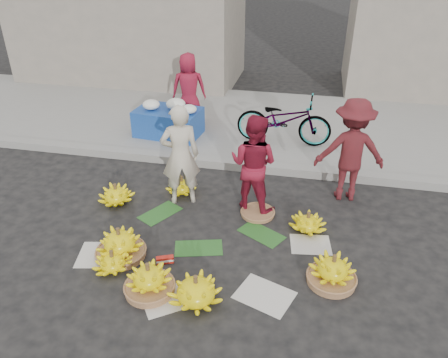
% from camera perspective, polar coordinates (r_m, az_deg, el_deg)
% --- Properties ---
extents(ground, '(80.00, 80.00, 0.00)m').
position_cam_1_polar(ground, '(6.20, -1.95, -8.00)').
color(ground, black).
rests_on(ground, ground).
extents(curb, '(40.00, 0.25, 0.15)m').
position_cam_1_polar(curb, '(7.98, 1.79, 1.90)').
color(curb, gray).
rests_on(curb, ground).
extents(sidewalk, '(40.00, 4.00, 0.12)m').
position_cam_1_polar(sidewalk, '(9.87, 4.03, 7.37)').
color(sidewalk, gray).
rests_on(sidewalk, ground).
extents(building_left, '(6.00, 3.00, 4.00)m').
position_cam_1_polar(building_left, '(13.17, -12.32, 21.20)').
color(building_left, gray).
rests_on(building_left, sidewalk).
extents(newspaper_scatter, '(3.20, 1.80, 0.00)m').
position_cam_1_polar(newspaper_scatter, '(5.61, -3.93, -12.85)').
color(newspaper_scatter, silver).
rests_on(newspaper_scatter, ground).
extents(banana_leaves, '(2.00, 1.00, 0.00)m').
position_cam_1_polar(banana_leaves, '(6.38, -2.40, -6.79)').
color(banana_leaves, '#1D521B').
rests_on(banana_leaves, ground).
extents(banana_bunch_0, '(0.70, 0.70, 0.45)m').
position_cam_1_polar(banana_bunch_0, '(5.98, -13.45, -8.30)').
color(banana_bunch_0, brown).
rests_on(banana_bunch_0, ground).
extents(banana_bunch_1, '(0.53, 0.53, 0.30)m').
position_cam_1_polar(banana_bunch_1, '(5.83, -14.35, -10.41)').
color(banana_bunch_1, '#FFED0C').
rests_on(banana_bunch_1, ground).
extents(banana_bunch_2, '(0.65, 0.65, 0.42)m').
position_cam_1_polar(banana_bunch_2, '(5.40, -9.79, -12.84)').
color(banana_bunch_2, brown).
rests_on(banana_bunch_2, ground).
extents(banana_bunch_3, '(0.83, 0.83, 0.39)m').
position_cam_1_polar(banana_bunch_3, '(5.21, -3.68, -14.33)').
color(banana_bunch_3, '#FFED0C').
rests_on(banana_bunch_3, ground).
extents(banana_bunch_4, '(0.60, 0.60, 0.42)m').
position_cam_1_polar(banana_bunch_4, '(5.60, 13.98, -11.61)').
color(banana_bunch_4, brown).
rests_on(banana_bunch_4, ground).
extents(banana_bunch_5, '(0.56, 0.56, 0.31)m').
position_cam_1_polar(banana_bunch_5, '(6.43, 10.88, -5.62)').
color(banana_bunch_5, '#FFED0C').
rests_on(banana_bunch_5, ground).
extents(banana_bunch_6, '(0.59, 0.59, 0.33)m').
position_cam_1_polar(banana_bunch_6, '(7.15, -13.92, -1.96)').
color(banana_bunch_6, '#FFED0C').
rests_on(banana_bunch_6, ground).
extents(banana_bunch_7, '(0.52, 0.52, 0.31)m').
position_cam_1_polar(banana_bunch_7, '(7.24, -5.54, -0.87)').
color(banana_bunch_7, '#FFED0C').
rests_on(banana_bunch_7, ground).
extents(basket_spare, '(0.61, 0.61, 0.06)m').
position_cam_1_polar(basket_spare, '(6.72, 4.42, -4.47)').
color(basket_spare, brown).
rests_on(basket_spare, ground).
extents(incense_stack, '(0.24, 0.15, 0.09)m').
position_cam_1_polar(incense_stack, '(5.84, -7.72, -10.41)').
color(incense_stack, red).
rests_on(incense_stack, ground).
extents(vendor_cream, '(0.69, 0.57, 1.62)m').
position_cam_1_polar(vendor_cream, '(6.69, -5.72, 3.06)').
color(vendor_cream, beige).
rests_on(vendor_cream, ground).
extents(vendor_red, '(0.88, 0.76, 1.54)m').
position_cam_1_polar(vendor_red, '(6.51, 3.87, 1.98)').
color(vendor_red, maroon).
rests_on(vendor_red, ground).
extents(man_striped, '(1.15, 0.75, 1.67)m').
position_cam_1_polar(man_striped, '(7.04, 16.24, 3.60)').
color(man_striped, maroon).
rests_on(man_striped, ground).
extents(flower_table, '(1.37, 0.95, 0.75)m').
position_cam_1_polar(flower_table, '(9.05, -7.24, 7.61)').
color(flower_table, navy).
rests_on(flower_table, sidewalk).
extents(grey_bucket, '(0.26, 0.26, 0.30)m').
position_cam_1_polar(grey_bucket, '(9.41, -10.92, 7.13)').
color(grey_bucket, slate).
rests_on(grey_bucket, sidewalk).
extents(flower_vendor, '(0.83, 0.66, 1.49)m').
position_cam_1_polar(flower_vendor, '(9.56, -4.61, 11.74)').
color(flower_vendor, maroon).
rests_on(flower_vendor, sidewalk).
extents(bicycle, '(0.69, 1.86, 0.97)m').
position_cam_1_polar(bicycle, '(8.63, 7.82, 7.69)').
color(bicycle, gray).
rests_on(bicycle, sidewalk).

